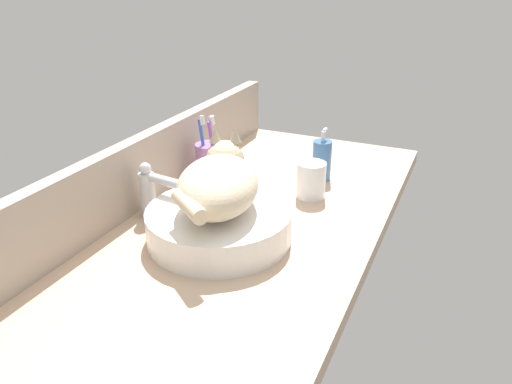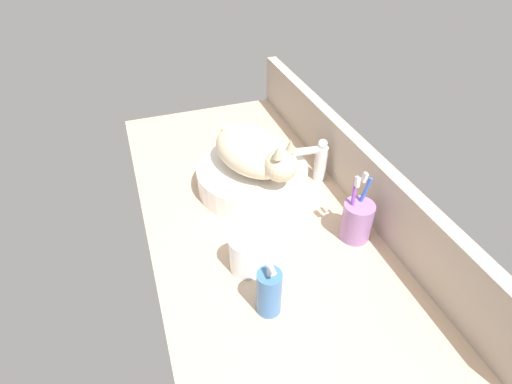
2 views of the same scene
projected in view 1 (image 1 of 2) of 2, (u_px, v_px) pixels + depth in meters
ground_plane at (250, 226)px, 118.88cm from camera, size 127.99×59.59×4.00cm
backsplash_panel at (148, 167)px, 124.82cm from camera, size 127.99×3.60×17.19cm
sink_basin at (219, 224)px, 108.20cm from camera, size 31.55×31.55×7.11cm
cat at (218, 182)px, 105.50cm from camera, size 31.44×24.33×14.00cm
faucet at (151, 189)px, 115.77cm from camera, size 4.17×11.86×13.60cm
soap_dispenser at (322, 160)px, 137.21cm from camera, size 5.23×5.23×14.37cm
toothbrush_cup at (209, 161)px, 136.87cm from camera, size 7.54×7.54×18.69cm
water_glass at (311, 182)px, 127.41cm from camera, size 7.42×7.42×9.33cm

